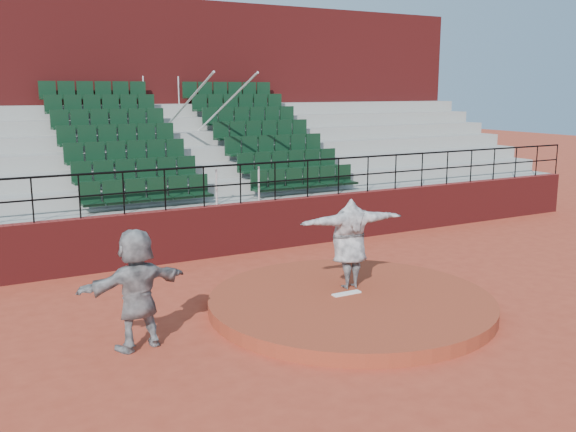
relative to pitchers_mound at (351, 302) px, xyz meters
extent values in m
plane|color=#A43A25|center=(0.00, 0.00, -0.12)|extent=(90.00, 90.00, 0.00)
cylinder|color=maroon|center=(0.00, 0.00, 0.00)|extent=(5.50, 5.50, 0.25)
cube|color=white|center=(0.00, 0.15, 0.14)|extent=(0.60, 0.15, 0.03)
cube|color=maroon|center=(0.00, 5.00, 0.53)|extent=(24.00, 0.30, 1.30)
cylinder|color=black|center=(0.00, 5.00, 2.17)|extent=(24.00, 0.05, 0.05)
cylinder|color=black|center=(0.00, 5.00, 1.68)|extent=(24.00, 0.04, 0.04)
cylinder|color=black|center=(-5.00, 5.00, 1.67)|extent=(0.04, 0.04, 1.00)
cylinder|color=black|center=(-4.00, 5.00, 1.67)|extent=(0.04, 0.04, 1.00)
cylinder|color=black|center=(-3.00, 5.00, 1.67)|extent=(0.04, 0.04, 1.00)
cylinder|color=black|center=(-2.00, 5.00, 1.67)|extent=(0.04, 0.04, 1.00)
cylinder|color=black|center=(-1.00, 5.00, 1.67)|extent=(0.04, 0.04, 1.00)
cylinder|color=black|center=(0.00, 5.00, 1.67)|extent=(0.04, 0.04, 1.00)
cylinder|color=black|center=(1.00, 5.00, 1.67)|extent=(0.04, 0.04, 1.00)
cylinder|color=black|center=(2.00, 5.00, 1.67)|extent=(0.04, 0.04, 1.00)
cylinder|color=black|center=(3.00, 5.00, 1.67)|extent=(0.04, 0.04, 1.00)
cylinder|color=black|center=(4.00, 5.00, 1.67)|extent=(0.04, 0.04, 1.00)
cylinder|color=black|center=(5.00, 5.00, 1.67)|extent=(0.04, 0.04, 1.00)
cylinder|color=black|center=(6.00, 5.00, 1.67)|extent=(0.04, 0.04, 1.00)
cylinder|color=black|center=(7.00, 5.00, 1.67)|extent=(0.04, 0.04, 1.00)
cylinder|color=black|center=(8.00, 5.00, 1.67)|extent=(0.04, 0.04, 1.00)
cylinder|color=black|center=(9.00, 5.00, 1.67)|extent=(0.04, 0.04, 1.00)
cylinder|color=black|center=(10.00, 5.00, 1.67)|extent=(0.04, 0.04, 1.00)
cylinder|color=black|center=(11.00, 5.00, 1.67)|extent=(0.04, 0.04, 1.00)
cylinder|color=black|center=(12.00, 5.00, 1.67)|extent=(0.04, 0.04, 1.00)
cube|color=gray|center=(0.00, 5.58, 0.53)|extent=(24.00, 0.85, 1.30)
cube|color=black|center=(-2.25, 5.59, 1.54)|extent=(3.30, 0.48, 0.72)
cube|color=black|center=(2.25, 5.59, 1.54)|extent=(3.30, 0.48, 0.72)
cube|color=gray|center=(0.00, 6.43, 0.73)|extent=(24.00, 0.85, 1.70)
cube|color=black|center=(-2.25, 6.44, 1.94)|extent=(3.30, 0.48, 0.72)
cube|color=black|center=(2.25, 6.44, 1.94)|extent=(3.30, 0.48, 0.72)
cube|color=gray|center=(0.00, 7.28, 0.93)|extent=(24.00, 0.85, 2.10)
cube|color=black|center=(-2.25, 7.29, 2.33)|extent=(3.30, 0.48, 0.72)
cube|color=black|center=(2.25, 7.29, 2.33)|extent=(3.30, 0.48, 0.72)
cube|color=gray|center=(0.00, 8.12, 1.12)|extent=(24.00, 0.85, 2.50)
cube|color=black|center=(-2.25, 8.13, 2.73)|extent=(3.30, 0.48, 0.72)
cube|color=black|center=(2.25, 8.13, 2.73)|extent=(3.30, 0.48, 0.72)
cube|color=gray|center=(0.00, 8.97, 1.33)|extent=(24.00, 0.85, 2.90)
cube|color=black|center=(-2.25, 8.98, 3.14)|extent=(3.30, 0.48, 0.72)
cube|color=black|center=(2.25, 8.98, 3.14)|extent=(3.30, 0.48, 0.72)
cube|color=gray|center=(0.00, 9.82, 1.52)|extent=(24.00, 0.85, 3.30)
cube|color=black|center=(-2.25, 9.83, 3.53)|extent=(3.30, 0.48, 0.72)
cube|color=black|center=(2.25, 9.83, 3.53)|extent=(3.30, 0.48, 0.72)
cube|color=gray|center=(0.00, 10.68, 1.73)|extent=(24.00, 0.85, 3.70)
cube|color=black|center=(-2.25, 10.69, 3.94)|extent=(3.30, 0.48, 0.72)
cube|color=black|center=(2.25, 10.69, 3.94)|extent=(3.30, 0.48, 0.72)
cylinder|color=silver|center=(-0.60, 8.12, 3.28)|extent=(0.06, 5.97, 2.46)
cylinder|color=silver|center=(0.60, 8.12, 3.28)|extent=(0.06, 5.97, 2.46)
cube|color=maroon|center=(0.00, 12.60, 3.43)|extent=(24.00, 3.00, 7.10)
imported|color=black|center=(0.30, 0.51, 1.03)|extent=(2.29, 0.86, 1.81)
imported|color=black|center=(-4.13, 0.12, 0.88)|extent=(1.94, 0.88, 2.01)
camera|label=1|loc=(-6.82, -9.76, 4.06)|focal=40.00mm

